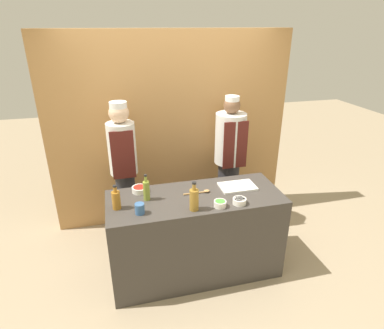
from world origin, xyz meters
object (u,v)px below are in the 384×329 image
Objects in this scene: cup_blue at (140,209)px; wooden_spoon at (201,192)px; bottle_amber at (116,200)px; chef_left at (124,167)px; cutting_board at (237,186)px; chef_right at (229,159)px; bottle_vinegar at (194,199)px; sauce_bowl_purple at (239,201)px; sauce_bowl_red at (140,189)px; bottle_oil at (146,190)px; sauce_bowl_green at (220,204)px.

cup_blue is 0.36× the size of wooden_spoon.
chef_left is (0.11, 0.82, -0.06)m from bottle_amber.
cutting_board is 0.21× the size of chef_right.
bottle_vinegar is 0.16× the size of chef_left.
cup_blue is at bearing -141.24° from chef_right.
sauce_bowl_purple is at bearing -45.55° from chef_left.
chef_left reaches higher than cup_blue.
sauce_bowl_red is 0.19m from bottle_oil.
bottle_amber is 1.62m from chef_right.
bottle_oil is (0.05, -0.17, 0.07)m from sauce_bowl_red.
sauce_bowl_green is 0.07× the size of chef_left.
chef_right is at bearing -0.01° from chef_left.
sauce_bowl_green reaches higher than cutting_board.
bottle_oil reaches higher than sauce_bowl_red.
sauce_bowl_red reaches higher than cutting_board.
sauce_bowl_red reaches higher than wooden_spoon.
cup_blue is (0.19, -0.14, -0.04)m from bottle_amber.
sauce_bowl_red is 1.28m from chef_right.
sauce_bowl_purple is 1.43m from chef_left.
cutting_board is at bearing 29.66° from bottle_vinegar.
bottle_oil is (-0.93, -0.02, 0.09)m from cutting_board.
bottle_vinegar reaches higher than wooden_spoon.
bottle_vinegar is 0.33m from wooden_spoon.
sauce_bowl_green is 0.19m from sauce_bowl_purple.
cutting_board is (0.10, 0.31, -0.02)m from sauce_bowl_purple.
bottle_vinegar is at bearing -15.90° from bottle_amber.
sauce_bowl_green is 0.31m from wooden_spoon.
sauce_bowl_green is at bearing -12.21° from bottle_amber.
sauce_bowl_green is 0.32× the size of cutting_board.
bottle_oil is at bearing 18.45° from bottle_amber.
chef_right is (1.11, 0.73, -0.09)m from bottle_oil.
cup_blue is (-0.92, 0.06, 0.02)m from sauce_bowl_purple.
sauce_bowl_red is 0.57m from chef_left.
cup_blue is at bearing 176.24° from sauce_bowl_purple.
bottle_oil reaches higher than cutting_board.
cutting_board is 0.21× the size of chef_left.
sauce_bowl_purple reaches higher than wooden_spoon.
sauce_bowl_green is 0.26m from bottle_vinegar.
cutting_board is at bearing 71.41° from sauce_bowl_purple.
bottle_amber is (-1.11, 0.20, 0.06)m from sauce_bowl_purple.
bottle_amber is 0.30m from bottle_oil.
sauce_bowl_purple is 0.47× the size of wooden_spoon.
sauce_bowl_purple is 0.07× the size of chef_right.
bottle_oil is at bearing -178.69° from cutting_board.
bottle_amber is at bearing 164.10° from bottle_vinegar.
bottle_oil is at bearing -146.60° from chef_right.
bottle_amber is at bearing 169.99° from sauce_bowl_purple.
wooden_spoon is (0.59, -0.18, -0.02)m from sauce_bowl_red.
sauce_bowl_purple is (0.88, -0.46, 0.00)m from sauce_bowl_red.
sauce_bowl_red is 1.33× the size of sauce_bowl_green.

